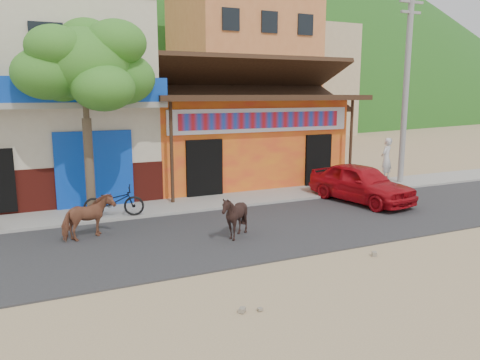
{
  "coord_description": "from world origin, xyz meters",
  "views": [
    {
      "loc": [
        -6.37,
        -9.02,
        3.86
      ],
      "look_at": [
        -0.79,
        3.0,
        1.4
      ],
      "focal_mm": 35.0,
      "sensor_mm": 36.0,
      "label": 1
    }
  ],
  "objects_px": {
    "cow_dark": "(235,217)",
    "utility_pole": "(406,87)",
    "cow_tan": "(88,217)",
    "pedestrian": "(386,159)",
    "red_car": "(361,183)",
    "tree": "(86,118)",
    "scooter": "(114,201)"
  },
  "relations": [
    {
      "from": "red_car",
      "to": "pedestrian",
      "type": "bearing_deg",
      "value": 27.5
    },
    {
      "from": "tree",
      "to": "cow_dark",
      "type": "height_order",
      "value": "tree"
    },
    {
      "from": "scooter",
      "to": "pedestrian",
      "type": "height_order",
      "value": "pedestrian"
    },
    {
      "from": "tree",
      "to": "utility_pole",
      "type": "height_order",
      "value": "utility_pole"
    },
    {
      "from": "utility_pole",
      "to": "scooter",
      "type": "distance_m",
      "value": 12.72
    },
    {
      "from": "utility_pole",
      "to": "red_car",
      "type": "xyz_separation_m",
      "value": [
        -3.81,
        -2.04,
        -3.39
      ]
    },
    {
      "from": "red_car",
      "to": "scooter",
      "type": "relative_size",
      "value": 2.22
    },
    {
      "from": "red_car",
      "to": "scooter",
      "type": "xyz_separation_m",
      "value": [
        -8.39,
        1.34,
        -0.13
      ]
    },
    {
      "from": "cow_dark",
      "to": "pedestrian",
      "type": "relative_size",
      "value": 0.66
    },
    {
      "from": "cow_tan",
      "to": "scooter",
      "type": "xyz_separation_m",
      "value": [
        0.97,
        1.74,
        -0.02
      ]
    },
    {
      "from": "cow_dark",
      "to": "red_car",
      "type": "distance_m",
      "value": 6.17
    },
    {
      "from": "tree",
      "to": "pedestrian",
      "type": "xyz_separation_m",
      "value": [
        12.6,
        0.9,
        -2.08
      ]
    },
    {
      "from": "cow_tan",
      "to": "scooter",
      "type": "relative_size",
      "value": 0.76
    },
    {
      "from": "utility_pole",
      "to": "cow_tan",
      "type": "xyz_separation_m",
      "value": [
        -13.17,
        -2.44,
        -3.5
      ]
    },
    {
      "from": "tree",
      "to": "cow_tan",
      "type": "bearing_deg",
      "value": -99.48
    },
    {
      "from": "tree",
      "to": "red_car",
      "type": "distance_m",
      "value": 9.48
    },
    {
      "from": "utility_pole",
      "to": "pedestrian",
      "type": "distance_m",
      "value": 3.17
    },
    {
      "from": "red_car",
      "to": "scooter",
      "type": "bearing_deg",
      "value": 161.22
    },
    {
      "from": "cow_tan",
      "to": "pedestrian",
      "type": "xyz_separation_m",
      "value": [
        12.97,
        3.14,
        0.42
      ]
    },
    {
      "from": "cow_tan",
      "to": "pedestrian",
      "type": "bearing_deg",
      "value": -100.39
    },
    {
      "from": "red_car",
      "to": "tree",
      "type": "bearing_deg",
      "value": 158.73
    },
    {
      "from": "scooter",
      "to": "red_car",
      "type": "bearing_deg",
      "value": -84.92
    },
    {
      "from": "pedestrian",
      "to": "cow_tan",
      "type": "bearing_deg",
      "value": -11.27
    },
    {
      "from": "cow_tan",
      "to": "pedestrian",
      "type": "relative_size",
      "value": 0.75
    },
    {
      "from": "cow_tan",
      "to": "pedestrian",
      "type": "distance_m",
      "value": 13.35
    },
    {
      "from": "tree",
      "to": "pedestrian",
      "type": "distance_m",
      "value": 12.8
    },
    {
      "from": "cow_tan",
      "to": "red_car",
      "type": "distance_m",
      "value": 9.37
    },
    {
      "from": "utility_pole",
      "to": "red_car",
      "type": "distance_m",
      "value": 5.5
    },
    {
      "from": "cow_dark",
      "to": "scooter",
      "type": "xyz_separation_m",
      "value": [
        -2.56,
        3.36,
        -0.04
      ]
    },
    {
      "from": "cow_dark",
      "to": "utility_pole",
      "type": "bearing_deg",
      "value": 113.78
    },
    {
      "from": "red_car",
      "to": "scooter",
      "type": "distance_m",
      "value": 8.5
    },
    {
      "from": "red_car",
      "to": "utility_pole",
      "type": "bearing_deg",
      "value": 18.47
    }
  ]
}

